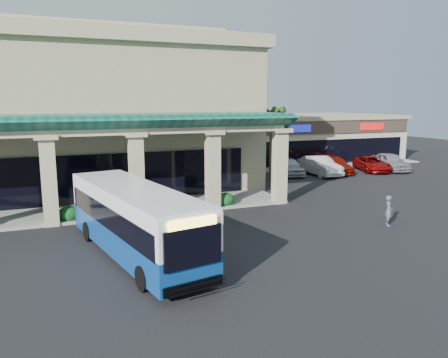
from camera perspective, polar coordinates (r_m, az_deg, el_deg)
name	(u,v)px	position (r m, az deg, el deg)	size (l,w,h in m)	color
ground	(222,237)	(21.05, -0.25, -7.57)	(110.00, 110.00, 0.00)	black
main_building	(37,111)	(34.62, -23.27, 8.12)	(30.80, 14.80, 11.35)	tan
arcade	(38,168)	(25.66, -23.11, 1.36)	(30.00, 6.20, 5.70)	#0D5343
strip_mall	(291,137)	(49.80, 8.73, 5.47)	(22.50, 12.50, 4.90)	beige
palm_0	(271,142)	(33.78, 6.19, 4.81)	(2.40, 2.40, 6.60)	#193B0F
palm_1	(265,143)	(36.93, 5.34, 4.65)	(2.40, 2.40, 5.80)	#193B0F
broadleaf_tree	(221,145)	(40.67, -0.44, 4.50)	(2.60, 2.60, 4.81)	#0F4616
transit_bus	(135,222)	(18.56, -11.61, -5.52)	(2.44, 10.46, 2.92)	navy
pedestrian	(389,211)	(24.26, 20.70, -3.89)	(0.58, 0.38, 1.59)	#51536F
car_silver	(288,166)	(38.60, 8.42, 1.65)	(1.83, 4.54, 1.55)	#ABACB4
car_white	(320,166)	(39.08, 12.39, 1.70)	(1.75, 5.02, 1.65)	silver
car_red	(335,165)	(40.75, 14.31, 1.79)	(1.99, 4.89, 1.42)	#850F03
car_gray	(372,164)	(42.58, 18.76, 1.88)	(2.26, 4.91, 1.36)	maroon
car_extra	(390,162)	(43.61, 20.89, 2.13)	(1.95, 4.85, 1.65)	#9F9CAC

